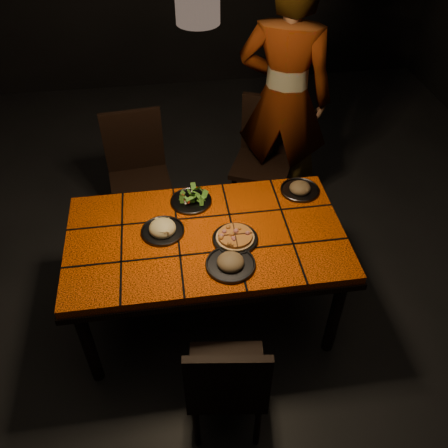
{
  "coord_description": "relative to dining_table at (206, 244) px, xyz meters",
  "views": [
    {
      "loc": [
        -0.18,
        -1.97,
        2.64
      ],
      "look_at": [
        0.11,
        -0.0,
        0.82
      ],
      "focal_mm": 38.0,
      "sensor_mm": 36.0,
      "label": 1
    }
  ],
  "objects": [
    {
      "name": "chair_far_right",
      "position": [
        0.59,
        1.08,
        -0.12
      ],
      "size": [
        0.58,
        0.58,
        0.96
      ],
      "rotation": [
        0.0,
        0.0,
        -0.43
      ],
      "color": "black",
      "rests_on": "ground"
    },
    {
      "name": "plate_pasta",
      "position": [
        -0.24,
        0.05,
        0.1
      ],
      "size": [
        0.25,
        0.25,
        0.08
      ],
      "color": "#343439",
      "rests_on": "dining_table"
    },
    {
      "name": "pendant_lamp",
      "position": [
        0.0,
        0.0,
        1.35
      ],
      "size": [
        0.18,
        0.18,
        1.06
      ],
      "color": "black",
      "rests_on": "room_shell"
    },
    {
      "name": "plate_salad",
      "position": [
        -0.06,
        0.3,
        0.1
      ],
      "size": [
        0.26,
        0.26,
        0.07
      ],
      "color": "#343439",
      "rests_on": "dining_table"
    },
    {
      "name": "diner",
      "position": [
        0.72,
        1.14,
        0.28
      ],
      "size": [
        0.82,
        0.69,
        1.91
      ],
      "primitive_type": "imported",
      "rotation": [
        0.0,
        0.0,
        2.76
      ],
      "color": "brown",
      "rests_on": "ground"
    },
    {
      "name": "chair_far_left",
      "position": [
        -0.4,
        0.99,
        -0.11
      ],
      "size": [
        0.48,
        0.48,
        0.97
      ],
      "rotation": [
        0.0,
        0.0,
        0.11
      ],
      "color": "black",
      "rests_on": "ground"
    },
    {
      "name": "chair_near",
      "position": [
        0.01,
        -0.8,
        -0.17
      ],
      "size": [
        0.44,
        0.44,
        0.87
      ],
      "rotation": [
        0.0,
        0.0,
        3.01
      ],
      "color": "black",
      "rests_on": "ground"
    },
    {
      "name": "dining_table",
      "position": [
        0.0,
        0.0,
        0.0
      ],
      "size": [
        1.62,
        0.92,
        0.75
      ],
      "color": "#EA4D07",
      "rests_on": "ground"
    },
    {
      "name": "plate_mushroom_b",
      "position": [
        0.64,
        0.31,
        0.1
      ],
      "size": [
        0.25,
        0.25,
        0.08
      ],
      "color": "#343439",
      "rests_on": "dining_table"
    },
    {
      "name": "plate_mushroom_a",
      "position": [
        0.1,
        -0.26,
        0.1
      ],
      "size": [
        0.27,
        0.27,
        0.09
      ],
      "color": "#343439",
      "rests_on": "dining_table"
    },
    {
      "name": "room_shell",
      "position": [
        0.0,
        0.0,
        0.83
      ],
      "size": [
        6.04,
        7.04,
        3.08
      ],
      "color": "black",
      "rests_on": "ground"
    },
    {
      "name": "plate_pizza",
      "position": [
        0.16,
        -0.07,
        0.1
      ],
      "size": [
        0.26,
        0.26,
        0.04
      ],
      "color": "#343439",
      "rests_on": "dining_table"
    }
  ]
}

